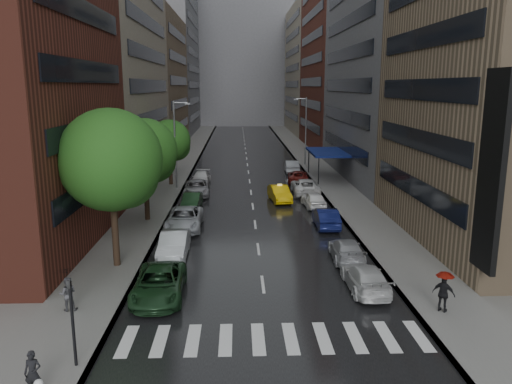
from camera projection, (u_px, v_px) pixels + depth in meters
ground at (267, 318)px, 23.42m from camera, size 220.00×220.00×0.00m
road at (247, 160)px, 72.27m from camera, size 14.00×140.00×0.01m
sidewalk_left at (185, 160)px, 71.93m from camera, size 4.00×140.00×0.15m
sidewalk_right at (309, 160)px, 72.58m from camera, size 4.00×140.00×0.15m
crosswalk at (274, 338)px, 21.47m from camera, size 13.15×2.80×0.01m
buildings_left at (148, 50)px, 76.96m from camera, size 8.00×108.00×38.00m
buildings_right at (344, 56)px, 76.20m from camera, size 8.05×109.10×36.00m
building_far at (242, 65)px, 135.35m from camera, size 40.00×14.00×32.00m
tree_near at (111, 160)px, 28.54m from camera, size 5.94×5.94×9.47m
tree_mid at (144, 151)px, 38.89m from camera, size 5.16×5.16×8.23m
tree_far at (170, 141)px, 53.25m from camera, size 4.48×4.48×7.14m
taxi at (280, 194)px, 46.72m from camera, size 2.14×4.70×1.49m
parked_cars_left at (186, 214)px, 39.19m from camera, size 2.71×35.45×1.60m
parked_cars_right at (313, 198)px, 44.91m from camera, size 2.71×41.39×1.56m
ped_bag_walker at (33, 374)px, 17.23m from camera, size 0.66×0.46×1.61m
ped_black_umbrella at (67, 286)px, 23.60m from camera, size 0.96×0.98×2.09m
ped_red_umbrella at (444, 288)px, 23.48m from camera, size 1.09×1.00×2.01m
traffic_light at (72, 315)px, 18.74m from camera, size 0.18×0.15×3.45m
street_lamp_left at (176, 143)px, 51.42m from camera, size 1.74×0.22×9.00m
street_lamp_right at (305, 129)px, 66.64m from camera, size 1.74×0.22×9.00m
awning at (327, 152)px, 57.28m from camera, size 4.00×8.00×3.12m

